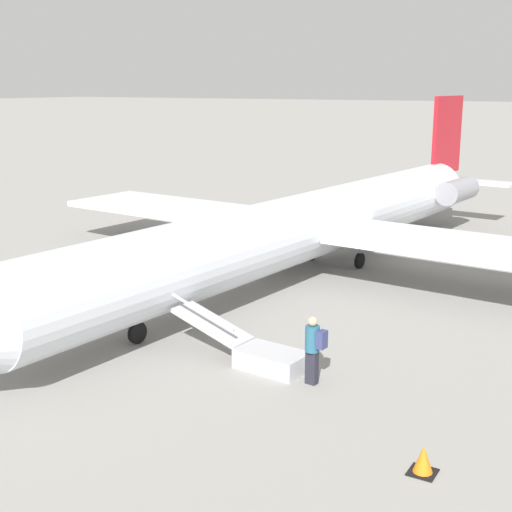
{
  "coord_description": "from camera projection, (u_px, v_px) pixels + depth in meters",
  "views": [
    {
      "loc": [
        23.57,
        11.84,
        7.21
      ],
      "look_at": [
        4.07,
        0.43,
        1.76
      ],
      "focal_mm": 50.0,
      "sensor_mm": 36.0,
      "label": 1
    }
  ],
  "objects": [
    {
      "name": "airplane_main",
      "position": [
        314.0,
        223.0,
        27.57
      ],
      "size": [
        32.93,
        25.29,
        6.64
      ],
      "rotation": [
        0.0,
        0.0,
        -0.09
      ],
      "color": "silver",
      "rests_on": "ground"
    },
    {
      "name": "ground_plane",
      "position": [
        300.0,
        278.0,
        27.27
      ],
      "size": [
        600.0,
        600.0,
        0.0
      ],
      "primitive_type": "plane",
      "color": "gray"
    },
    {
      "name": "boarding_stairs",
      "position": [
        259.0,
        352.0,
        18.69
      ],
      "size": [
        1.37,
        4.09,
        1.67
      ],
      "rotation": [
        0.0,
        0.0,
        -1.67
      ],
      "color": "#B2B2B7",
      "rests_on": "ground"
    },
    {
      "name": "passenger",
      "position": [
        313.0,
        346.0,
        17.39
      ],
      "size": [
        0.36,
        0.55,
        1.74
      ],
      "rotation": [
        0.0,
        0.0,
        -1.67
      ],
      "color": "#23232D",
      "rests_on": "ground"
    },
    {
      "name": "traffic_cone_near_stairs",
      "position": [
        423.0,
        460.0,
        13.52
      ],
      "size": [
        0.52,
        0.52,
        0.57
      ],
      "color": "black",
      "rests_on": "ground"
    }
  ]
}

